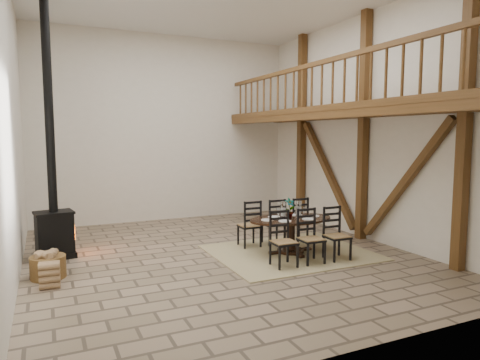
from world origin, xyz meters
name	(u,v)px	position (x,y,z in m)	size (l,w,h in m)	color
ground	(222,256)	(0.00, 0.00, 0.00)	(8.00, 8.00, 0.00)	#8E775F
room_shell	(277,100)	(1.19, 0.00, 3.01)	(7.02, 8.02, 5.01)	white
rug	(290,253)	(1.30, -0.39, 0.01)	(3.00, 2.50, 0.02)	tan
dining_table	(291,234)	(1.30, -0.39, 0.38)	(1.73, 1.94, 1.09)	black
wood_stove	(53,200)	(-2.93, 1.20, 1.12)	(0.76, 0.63, 5.00)	black
log_basket	(48,266)	(-3.07, -0.01, 0.20)	(0.55, 0.55, 0.46)	brown
log_stack	(50,275)	(-3.06, -0.55, 0.20)	(0.31, 0.22, 0.41)	#A07E59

